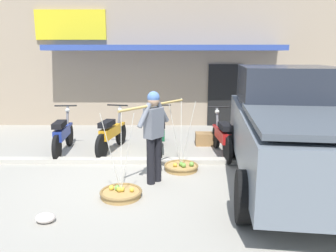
# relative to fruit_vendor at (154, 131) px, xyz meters

# --- Properties ---
(ground_plane) EXTENTS (90.00, 90.00, 0.00)m
(ground_plane) POSITION_rel_fruit_vendor_xyz_m (-0.30, 0.40, -0.98)
(ground_plane) COLOR #9E998C
(sidewalk_curb) EXTENTS (20.00, 0.24, 0.10)m
(sidewalk_curb) POSITION_rel_fruit_vendor_xyz_m (-0.30, 1.10, -0.93)
(sidewalk_curb) COLOR #BAB4A5
(sidewalk_curb) RESTS_ON ground
(fruit_vendor) EXTENTS (1.08, 1.34, 1.70)m
(fruit_vendor) POSITION_rel_fruit_vendor_xyz_m (0.00, 0.00, 0.00)
(fruit_vendor) COLOR black
(fruit_vendor) RESTS_ON ground
(fruit_basket_left_side) EXTENTS (0.70, 0.70, 1.45)m
(fruit_basket_left_side) POSITION_rel_fruit_vendor_xyz_m (-0.52, -0.65, -0.90)
(fruit_basket_left_side) COLOR #B2894C
(fruit_basket_left_side) RESTS_ON ground
(fruit_basket_right_side) EXTENTS (0.70, 0.70, 1.45)m
(fruit_basket_right_side) POSITION_rel_fruit_vendor_xyz_m (0.52, 0.65, -0.90)
(fruit_basket_right_side) COLOR #B2894C
(fruit_basket_right_side) RESTS_ON ground
(motorcycle_nearest_shop) EXTENTS (0.54, 1.82, 1.09)m
(motorcycle_nearest_shop) POSITION_rel_fruit_vendor_xyz_m (-2.26, 1.84, -0.52)
(motorcycle_nearest_shop) COLOR black
(motorcycle_nearest_shop) RESTS_ON ground
(motorcycle_second_in_row) EXTENTS (0.59, 1.80, 1.09)m
(motorcycle_second_in_row) POSITION_rel_fruit_vendor_xyz_m (-1.13, 1.94, -0.52)
(motorcycle_second_in_row) COLOR black
(motorcycle_second_in_row) RESTS_ON ground
(motorcycle_third_in_row) EXTENTS (0.54, 1.82, 1.09)m
(motorcycle_third_in_row) POSITION_rel_fruit_vendor_xyz_m (0.05, 1.95, -0.52)
(motorcycle_third_in_row) COLOR black
(motorcycle_third_in_row) RESTS_ON ground
(motorcycle_end_of_row) EXTENTS (0.54, 1.82, 1.09)m
(motorcycle_end_of_row) POSITION_rel_fruit_vendor_xyz_m (1.50, 1.65, -0.52)
(motorcycle_end_of_row) COLOR black
(motorcycle_end_of_row) RESTS_ON ground
(parked_truck) EXTENTS (2.58, 4.89, 2.10)m
(parked_truck) POSITION_rel_fruit_vendor_xyz_m (2.49, 0.01, 0.05)
(parked_truck) COLOR slate
(parked_truck) RESTS_ON ground
(storefront_building) EXTENTS (13.00, 6.00, 4.20)m
(storefront_building) POSITION_rel_fruit_vendor_xyz_m (0.12, 7.43, 1.12)
(storefront_building) COLOR tan
(storefront_building) RESTS_ON ground
(plastic_litter_bag) EXTENTS (0.28, 0.22, 0.14)m
(plastic_litter_bag) POSITION_rel_fruit_vendor_xyz_m (-1.48, -1.51, -0.91)
(plastic_litter_bag) COLOR silver
(plastic_litter_bag) RESTS_ON ground
(wooden_crate) EXTENTS (0.44, 0.36, 0.32)m
(wooden_crate) POSITION_rel_fruit_vendor_xyz_m (1.18, 2.57, -0.82)
(wooden_crate) COLOR olive
(wooden_crate) RESTS_ON ground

